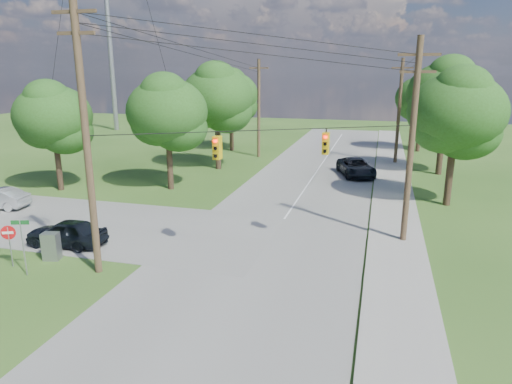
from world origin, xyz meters
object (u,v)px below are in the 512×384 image
(pole_sw, at_px, (86,135))
(car_main_north, at_px, (356,167))
(pole_ne, at_px, (412,140))
(pole_north_w, at_px, (259,108))
(car_cross_dark, at_px, (67,233))
(control_cabinet, at_px, (51,246))
(do_not_enter_sign, at_px, (9,236))
(pole_north_e, at_px, (399,111))

(pole_sw, relative_size, car_main_north, 2.24)
(pole_ne, relative_size, pole_north_w, 1.05)
(car_cross_dark, bearing_deg, pole_north_w, 171.75)
(pole_north_w, bearing_deg, control_cabinet, -95.03)
(pole_north_w, height_order, car_main_north, pole_north_w)
(pole_north_w, bearing_deg, pole_ne, -57.71)
(car_main_north, bearing_deg, do_not_enter_sign, -139.51)
(car_main_north, xyz_separation_m, do_not_enter_sign, (-14.28, -23.57, 0.72))
(pole_north_e, bearing_deg, control_cabinet, -119.57)
(pole_north_w, bearing_deg, pole_sw, -89.23)
(pole_ne, relative_size, car_cross_dark, 2.53)
(pole_sw, height_order, car_main_north, pole_sw)
(pole_north_w, height_order, do_not_enter_sign, pole_north_w)
(pole_ne, bearing_deg, pole_sw, -150.62)
(pole_ne, height_order, control_cabinet, pole_ne)
(pole_north_w, distance_m, car_main_north, 13.16)
(pole_sw, distance_m, control_cabinet, 6.32)
(do_not_enter_sign, bearing_deg, pole_north_w, 58.99)
(pole_north_e, distance_m, control_cabinet, 33.64)
(pole_north_e, bearing_deg, do_not_enter_sign, -120.36)
(control_cabinet, bearing_deg, car_main_north, 47.70)
(pole_north_w, distance_m, do_not_enter_sign, 30.65)
(car_cross_dark, bearing_deg, pole_sw, 53.70)
(pole_ne, xyz_separation_m, control_cabinet, (-16.45, -7.00, -4.79))
(pole_ne, bearing_deg, pole_north_e, 90.00)
(pole_ne, distance_m, car_main_north, 16.43)
(car_main_north, bearing_deg, pole_ne, -95.82)
(car_cross_dark, distance_m, car_main_north, 24.68)
(control_cabinet, relative_size, do_not_enter_sign, 0.67)
(pole_sw, bearing_deg, car_main_north, 66.27)
(do_not_enter_sign, bearing_deg, car_main_north, 34.92)
(pole_north_e, relative_size, car_cross_dark, 2.41)
(pole_ne, xyz_separation_m, car_main_north, (-3.40, 15.37, -4.69))
(pole_north_e, xyz_separation_m, control_cabinet, (-16.45, -29.00, -4.45))
(pole_sw, height_order, pole_north_e, pole_sw)
(car_main_north, bearing_deg, control_cabinet, -138.55)
(pole_ne, height_order, do_not_enter_sign, pole_ne)
(car_main_north, relative_size, do_not_enter_sign, 2.65)
(do_not_enter_sign, bearing_deg, control_cabinet, 20.31)
(pole_north_e, height_order, pole_north_w, same)
(pole_ne, xyz_separation_m, do_not_enter_sign, (-17.68, -8.19, -3.97))
(pole_north_e, distance_m, do_not_enter_sign, 35.18)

